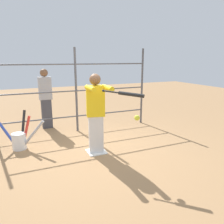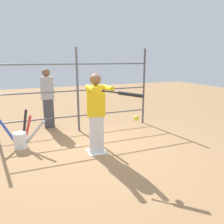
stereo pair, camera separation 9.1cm
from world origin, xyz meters
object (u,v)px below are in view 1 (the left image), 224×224
Objects in this scene: batter at (96,111)px; bat_bucket at (20,139)px; baseball_bat_swinging at (127,94)px; softball_in_flight at (137,118)px; bystander_behind_fence at (46,98)px.

batter reaches higher than bat_bucket.
bat_bucket is (1.53, -0.88, -0.69)m from batter.
batter is 1.68× the size of bat_bucket.
baseball_bat_swinging is 2.76m from bat_bucket.
bat_bucket is at bearing -45.42° from softball_in_flight.
baseball_bat_swinging is 0.47m from softball_in_flight.
batter is 17.89× the size of softball_in_flight.
softball_in_flight is 2.83m from bat_bucket.
bystander_behind_fence is at bearing -119.53° from bat_bucket.
baseball_bat_swinging is 0.61× the size of bat_bucket.
batter reaches higher than softball_in_flight.
softball_in_flight is at bearing 108.77° from bystander_behind_fence.
batter is 0.98m from baseball_bat_swinging.
softball_in_flight reaches higher than bat_bucket.
batter is at bearing -70.16° from softball_in_flight.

